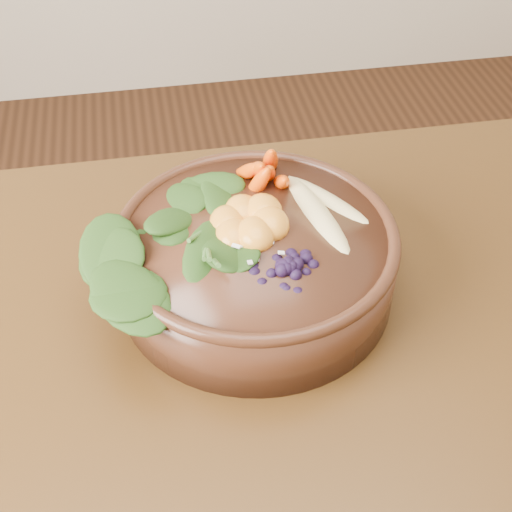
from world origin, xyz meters
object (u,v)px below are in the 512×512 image
dining_table (337,417)px  mandarin_cluster (249,211)px  carrot_cluster (262,148)px  stoneware_bowl (256,262)px  blueberry_pile (291,253)px  kale_heap (188,199)px  banana_halves (324,196)px

dining_table → mandarin_cluster: size_ratio=15.26×
carrot_cluster → dining_table: bearing=-98.5°
stoneware_bowl → blueberry_pile: size_ratio=2.16×
dining_table → stoneware_bowl: (-0.07, 0.14, 0.14)m
kale_heap → blueberry_pile: bearing=-48.5°
stoneware_bowl → blueberry_pile: (0.03, -0.06, 0.07)m
kale_heap → mandarin_cluster: bearing=-22.1°
carrot_cluster → banana_halves: bearing=-66.9°
carrot_cluster → banana_halves: (0.06, -0.07, -0.03)m
dining_table → stoneware_bowl: stoneware_bowl is taller
carrot_cluster → blueberry_pile: (0.00, -0.17, -0.02)m
dining_table → blueberry_pile: 0.22m
banana_halves → mandarin_cluster: size_ratio=1.80×
stoneware_bowl → kale_heap: 0.11m
dining_table → banana_halves: 0.26m
stoneware_bowl → carrot_cluster: size_ratio=3.62×
stoneware_bowl → kale_heap: size_ratio=1.53×
kale_heap → banana_halves: bearing=-3.9°
kale_heap → dining_table: bearing=-52.1°
dining_table → mandarin_cluster: mandarin_cluster is taller
carrot_cluster → banana_halves: size_ratio=0.48×
mandarin_cluster → kale_heap: bearing=157.9°
banana_halves → blueberry_pile: size_ratio=1.24×
carrot_cluster → blueberry_pile: 0.17m
kale_heap → carrot_cluster: carrot_cluster is taller
carrot_cluster → mandarin_cluster: bearing=-129.8°
stoneware_bowl → banana_halves: 0.11m
dining_table → stoneware_bowl: 0.21m
dining_table → carrot_cluster: 0.34m
stoneware_bowl → kale_heap: bearing=146.5°
stoneware_bowl → blueberry_pile: bearing=-67.5°
carrot_cluster → blueberry_pile: carrot_cluster is taller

